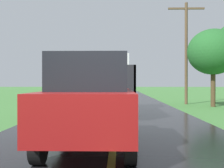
{
  "coord_description": "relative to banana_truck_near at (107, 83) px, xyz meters",
  "views": [
    {
      "loc": [
        0.12,
        -3.92,
        1.45
      ],
      "look_at": [
        -0.2,
        9.66,
        1.4
      ],
      "focal_mm": 45.71,
      "sensor_mm": 36.0,
      "label": 1
    }
  ],
  "objects": [
    {
      "name": "banana_truck_near",
      "position": [
        0.0,
        0.0,
        0.0
      ],
      "size": [
        2.38,
        5.82,
        2.8
      ],
      "color": "#2D2D30",
      "rests_on": "road_surface"
    },
    {
      "name": "roadside_tree_far_left",
      "position": [
        6.31,
        3.96,
        1.87
      ],
      "size": [
        3.1,
        3.1,
        4.74
      ],
      "color": "#4C3823",
      "rests_on": "ground"
    },
    {
      "name": "following_car",
      "position": [
        -0.02,
        -7.55,
        -0.39
      ],
      "size": [
        1.74,
        4.1,
        1.92
      ],
      "color": "maroon",
      "rests_on": "road_surface"
    },
    {
      "name": "roadside_tree_near_left",
      "position": [
        -5.71,
        14.95,
        1.93
      ],
      "size": [
        2.78,
        2.78,
        4.67
      ],
      "color": "#4C3823",
      "rests_on": "ground"
    },
    {
      "name": "utility_pole_roadside",
      "position": [
        5.15,
        5.99,
        2.34
      ],
      "size": [
        2.45,
        0.2,
        6.92
      ],
      "color": "brown",
      "rests_on": "ground"
    }
  ]
}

